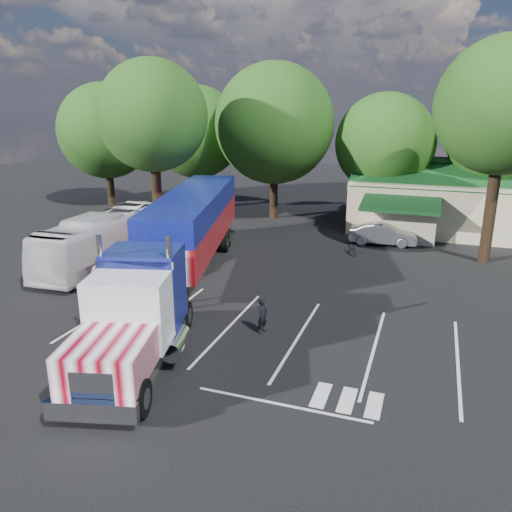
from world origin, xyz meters
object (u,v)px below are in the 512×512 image
(semi_truck, at_px, (183,238))
(bicycle, at_px, (353,248))
(tour_bus, at_px, (106,239))
(woman, at_px, (263,316))
(silver_sedan, at_px, (383,234))

(semi_truck, distance_m, bicycle, 12.31)
(semi_truck, distance_m, tour_bus, 6.94)
(woman, bearing_deg, tour_bus, 78.55)
(tour_bus, relative_size, silver_sedan, 2.48)
(bicycle, bearing_deg, semi_truck, -160.02)
(bicycle, xyz_separation_m, silver_sedan, (1.62, 3.15, 0.36))
(woman, height_order, tour_bus, tour_bus)
(woman, xyz_separation_m, bicycle, (1.78, 13.35, -0.39))
(semi_truck, height_order, woman, semi_truck)
(woman, relative_size, silver_sedan, 0.34)
(silver_sedan, bearing_deg, tour_bus, 119.36)
(woman, bearing_deg, silver_sedan, 3.28)
(woman, distance_m, bicycle, 13.47)
(woman, xyz_separation_m, silver_sedan, (3.40, 16.50, -0.02))
(silver_sedan, bearing_deg, woman, 164.38)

